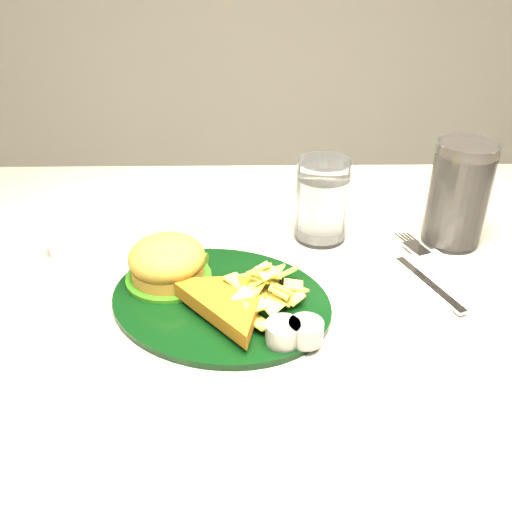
{
  "coord_description": "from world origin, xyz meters",
  "views": [
    {
      "loc": [
        -0.01,
        -0.64,
        1.19
      ],
      "look_at": [
        -0.0,
        -0.02,
        0.8
      ],
      "focal_mm": 40.0,
      "sensor_mm": 36.0,
      "label": 1
    }
  ],
  "objects_px": {
    "dinner_plate": "(220,284)",
    "fork_napkin": "(427,280)",
    "water_glass": "(322,200)",
    "cola_glass": "(459,194)",
    "table": "(257,463)"
  },
  "relations": [
    {
      "from": "table",
      "to": "cola_glass",
      "type": "xyz_separation_m",
      "value": [
        0.29,
        0.1,
        0.45
      ]
    },
    {
      "from": "fork_napkin",
      "to": "cola_glass",
      "type": "bearing_deg",
      "value": 38.12
    },
    {
      "from": "table",
      "to": "dinner_plate",
      "type": "bearing_deg",
      "value": -132.77
    },
    {
      "from": "dinner_plate",
      "to": "fork_napkin",
      "type": "relative_size",
      "value": 1.59
    },
    {
      "from": "dinner_plate",
      "to": "fork_napkin",
      "type": "height_order",
      "value": "dinner_plate"
    },
    {
      "from": "water_glass",
      "to": "fork_napkin",
      "type": "bearing_deg",
      "value": -44.45
    },
    {
      "from": "water_glass",
      "to": "cola_glass",
      "type": "relative_size",
      "value": 0.79
    },
    {
      "from": "water_glass",
      "to": "fork_napkin",
      "type": "height_order",
      "value": "water_glass"
    },
    {
      "from": "dinner_plate",
      "to": "fork_napkin",
      "type": "bearing_deg",
      "value": 33.29
    },
    {
      "from": "water_glass",
      "to": "cola_glass",
      "type": "height_order",
      "value": "cola_glass"
    },
    {
      "from": "dinner_plate",
      "to": "cola_glass",
      "type": "bearing_deg",
      "value": 49.0
    },
    {
      "from": "water_glass",
      "to": "table",
      "type": "bearing_deg",
      "value": -129.24
    },
    {
      "from": "water_glass",
      "to": "fork_napkin",
      "type": "distance_m",
      "value": 0.19
    },
    {
      "from": "dinner_plate",
      "to": "cola_glass",
      "type": "xyz_separation_m",
      "value": [
        0.34,
        0.16,
        0.05
      ]
    },
    {
      "from": "table",
      "to": "fork_napkin",
      "type": "height_order",
      "value": "fork_napkin"
    }
  ]
}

